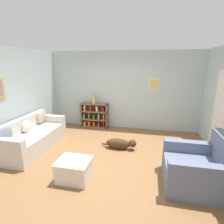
# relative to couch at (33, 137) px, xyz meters

# --- Properties ---
(ground_plane) EXTENTS (14.00, 14.00, 0.00)m
(ground_plane) POSITION_rel_couch_xyz_m (2.06, -0.10, -0.32)
(ground_plane) COLOR brown
(wall_back) EXTENTS (5.60, 0.13, 2.60)m
(wall_back) POSITION_rel_couch_xyz_m (2.06, 2.15, 0.98)
(wall_back) COLOR silver
(wall_back) RESTS_ON ground_plane
(wall_left) EXTENTS (0.13, 5.00, 2.60)m
(wall_left) POSITION_rel_couch_xyz_m (-0.49, -0.10, 0.98)
(wall_left) COLOR silver
(wall_left) RESTS_ON ground_plane
(couch) EXTENTS (0.81, 1.93, 0.86)m
(couch) POSITION_rel_couch_xyz_m (0.00, 0.00, 0.00)
(couch) COLOR beige
(couch) RESTS_ON ground_plane
(bookshelf) EXTENTS (0.95, 0.29, 0.86)m
(bookshelf) POSITION_rel_couch_xyz_m (1.08, 1.96, 0.10)
(bookshelf) COLOR olive
(bookshelf) RESTS_ON ground_plane
(recliner_chair) EXTENTS (1.07, 1.04, 0.98)m
(recliner_chair) POSITION_rel_couch_xyz_m (3.88, -0.65, 0.02)
(recliner_chair) COLOR slate
(recliner_chair) RESTS_ON ground_plane
(coffee_table) EXTENTS (0.63, 0.53, 0.41)m
(coffee_table) POSITION_rel_couch_xyz_m (1.59, -0.96, -0.11)
(coffee_table) COLOR silver
(coffee_table) RESTS_ON ground_plane
(dog) EXTENTS (0.96, 0.25, 0.28)m
(dog) POSITION_rel_couch_xyz_m (2.25, 0.48, -0.18)
(dog) COLOR #472D19
(dog) RESTS_ON ground_plane
(vase) EXTENTS (0.13, 0.13, 0.30)m
(vase) POSITION_rel_couch_xyz_m (1.06, 1.94, 0.71)
(vase) COLOR silver
(vase) RESTS_ON bookshelf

